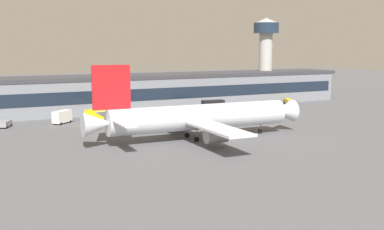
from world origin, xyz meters
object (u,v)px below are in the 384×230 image
fuel_truck (101,115)px  belt_loader (289,101)px  crew_van (293,103)px  control_tower (266,49)px  airliner (197,117)px  catering_truck (213,106)px  pushback_tractor (4,124)px  baggage_tug (270,106)px  stair_truck (62,116)px

fuel_truck → belt_loader: bearing=6.0°
crew_van → belt_loader: 9.35m
control_tower → belt_loader: control_tower is taller
airliner → catering_truck: 43.55m
control_tower → fuel_truck: size_ratio=4.01×
pushback_tractor → catering_truck: size_ratio=0.74×
pushback_tractor → catering_truck: bearing=-1.6°
catering_truck → pushback_tractor: bearing=178.4°
fuel_truck → baggage_tug: bearing=-1.1°
belt_loader → catering_truck: (-36.46, -7.08, 1.14)m
catering_truck → belt_loader: bearing=11.0°
pushback_tractor → catering_truck: catering_truck is taller
fuel_truck → baggage_tug: size_ratio=2.05×
airliner → belt_loader: airliner is taller
stair_truck → pushback_tractor: size_ratio=1.12×
crew_van → fuel_truck: 68.87m
control_tower → catering_truck: (-38.33, -24.24, -17.96)m
fuel_truck → airliner: bearing=-71.1°
airliner → catering_truck: size_ratio=7.13×
belt_loader → baggage_tug: 17.64m
control_tower → baggage_tug: size_ratio=8.21×
crew_van → airliner: bearing=-148.9°
airliner → belt_loader: (61.69, 42.46, -3.91)m
baggage_tug → catering_truck: bearing=175.0°
airliner → belt_loader: size_ratio=7.96×
belt_loader → fuel_truck: bearing=-174.0°
airliner → control_tower: bearing=43.2°
fuel_truck → catering_truck: catering_truck is taller
baggage_tug → stair_truck: bearing=177.2°
control_tower → belt_loader: size_ratio=4.94×
airliner → pushback_tractor: airliner is taller
airliner → stair_truck: 43.10m
fuel_truck → catering_truck: 37.12m
airliner → pushback_tractor: (-37.08, 37.17, -4.01)m
pushback_tractor → baggage_tug: size_ratio=1.38×
fuel_truck → pushback_tractor: size_ratio=1.49×
belt_loader → pushback_tractor: size_ratio=1.21×
airliner → pushback_tractor: 52.66m
pushback_tractor → belt_loader: bearing=3.1°
control_tower → catering_truck: control_tower is taller
control_tower → pushback_tractor: size_ratio=5.97×
crew_van → stair_truck: bearing=178.2°
stair_truck → belt_loader: bearing=3.8°
airliner → belt_loader: bearing=34.5°
catering_truck → stair_truck: bearing=178.2°
fuel_truck → catering_truck: size_ratio=1.10×
fuel_truck → stair_truck: (-10.20, 2.22, 0.10)m
control_tower → baggage_tug: 36.60m
fuel_truck → pushback_tractor: fuel_truck is taller
baggage_tug → belt_loader: bearing=30.4°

